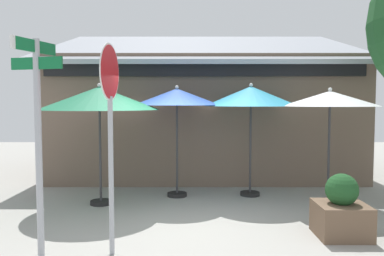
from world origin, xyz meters
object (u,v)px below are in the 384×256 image
object	(u,v)px
street_sign_post	(37,127)
patio_umbrella_forest_green_left	(99,99)
stop_sign	(110,108)
patio_umbrella_teal_right	(250,97)
patio_umbrella_royal_blue_center	(176,98)
sidewalk_planter	(341,211)
patio_umbrella_ivory_far_right	(330,100)

from	to	relation	value
street_sign_post	patio_umbrella_forest_green_left	world-z (taller)	street_sign_post
street_sign_post	patio_umbrella_forest_green_left	distance (m)	2.86
stop_sign	patio_umbrella_teal_right	distance (m)	4.25
patio_umbrella_forest_green_left	patio_umbrella_royal_blue_center	bearing A→B (deg)	24.38
patio_umbrella_forest_green_left	patio_umbrella_teal_right	bearing A→B (deg)	13.63
patio_umbrella_forest_green_left	patio_umbrella_royal_blue_center	xyz separation A→B (m)	(1.56, 0.71, 0.02)
sidewalk_planter	patio_umbrella_ivory_far_right	bearing A→B (deg)	76.59
patio_umbrella_ivory_far_right	patio_umbrella_forest_green_left	bearing A→B (deg)	-179.49
street_sign_post	patio_umbrella_royal_blue_center	world-z (taller)	street_sign_post
street_sign_post	sidewalk_planter	bearing A→B (deg)	11.01
stop_sign	sidewalk_planter	bearing A→B (deg)	11.74
patio_umbrella_royal_blue_center	sidewalk_planter	size ratio (longest dim) A/B	2.48
stop_sign	patio_umbrella_forest_green_left	bearing A→B (deg)	106.03
street_sign_post	patio_umbrella_ivory_far_right	size ratio (longest dim) A/B	1.22
patio_umbrella_teal_right	sidewalk_planter	xyz separation A→B (m)	(1.04, -2.75, -1.83)
street_sign_post	patio_umbrella_ivory_far_right	distance (m)	5.69
sidewalk_planter	street_sign_post	bearing A→B (deg)	-168.99
patio_umbrella_forest_green_left	patio_umbrella_ivory_far_right	size ratio (longest dim) A/B	1.04
patio_umbrella_forest_green_left	sidewalk_planter	world-z (taller)	patio_umbrella_forest_green_left
street_sign_post	patio_umbrella_ivory_far_right	world-z (taller)	street_sign_post
patio_umbrella_royal_blue_center	sidewalk_planter	xyz separation A→B (m)	(2.70, -2.67, -1.81)
stop_sign	patio_umbrella_royal_blue_center	xyz separation A→B (m)	(0.79, 3.40, 0.17)
patio_umbrella_forest_green_left	patio_umbrella_ivory_far_right	distance (m)	4.73
patio_umbrella_ivory_far_right	sidewalk_planter	bearing A→B (deg)	-103.41
stop_sign	sidewalk_planter	xyz separation A→B (m)	(3.48, 0.72, -1.64)
patio_umbrella_teal_right	stop_sign	bearing A→B (deg)	-125.13
street_sign_post	patio_umbrella_teal_right	bearing A→B (deg)	46.82
patio_umbrella_teal_right	patio_umbrella_ivory_far_right	distance (m)	1.69
patio_umbrella_royal_blue_center	patio_umbrella_teal_right	bearing A→B (deg)	2.52
street_sign_post	patio_umbrella_royal_blue_center	bearing A→B (deg)	63.93
street_sign_post	patio_umbrella_royal_blue_center	xyz separation A→B (m)	(1.73, 3.54, 0.41)
patio_umbrella_ivory_far_right	sidewalk_planter	xyz separation A→B (m)	(-0.48, -2.01, -1.76)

